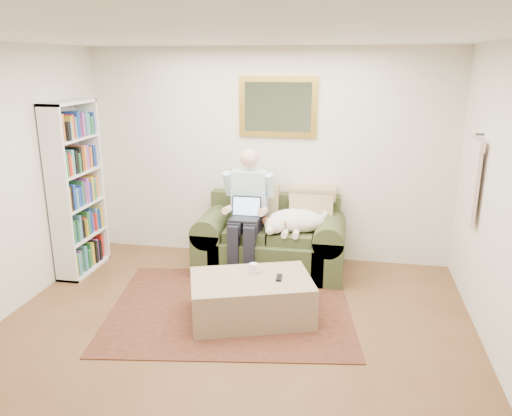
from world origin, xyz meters
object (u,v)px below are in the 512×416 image
(ottoman, at_px, (251,298))
(coffee_mug, at_px, (253,268))
(bookshelf, at_px, (76,189))
(seated_man, at_px, (247,214))
(laptop, at_px, (245,213))
(sofa, at_px, (271,246))
(sleeping_dog, at_px, (297,221))

(ottoman, distance_m, coffee_mug, 0.29)
(bookshelf, bearing_deg, seated_man, 7.79)
(ottoman, xyz_separation_m, coffee_mug, (-0.00, 0.13, 0.26))
(coffee_mug, bearing_deg, laptop, 106.86)
(sofa, height_order, bookshelf, bookshelf)
(sleeping_dog, distance_m, bookshelf, 2.58)
(seated_man, height_order, ottoman, seated_man)
(bookshelf, bearing_deg, sofa, 10.90)
(laptop, bearing_deg, sleeping_dog, 13.64)
(seated_man, relative_size, sleeping_dog, 2.04)
(ottoman, distance_m, bookshelf, 2.49)
(seated_man, distance_m, coffee_mug, 1.00)
(sofa, bearing_deg, ottoman, -89.78)
(ottoman, bearing_deg, coffee_mug, 91.44)
(laptop, height_order, bookshelf, bookshelf)
(laptop, bearing_deg, sofa, 41.02)
(seated_man, height_order, laptop, seated_man)
(sofa, bearing_deg, laptop, -138.98)
(sofa, relative_size, ottoman, 1.51)
(laptop, bearing_deg, seated_man, 90.00)
(coffee_mug, bearing_deg, seated_man, 105.71)
(laptop, xyz_separation_m, coffee_mug, (0.26, -0.86, -0.30))
(sofa, distance_m, bookshelf, 2.37)
(seated_man, xyz_separation_m, coffee_mug, (0.26, -0.93, -0.26))
(sofa, height_order, sleeping_dog, sofa)
(sofa, distance_m, sleeping_dog, 0.49)
(laptop, distance_m, bookshelf, 1.98)
(sleeping_dog, relative_size, ottoman, 0.62)
(sleeping_dog, bearing_deg, bookshelf, -172.36)
(coffee_mug, distance_m, bookshelf, 2.38)
(seated_man, relative_size, bookshelf, 0.73)
(sofa, distance_m, coffee_mug, 1.10)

